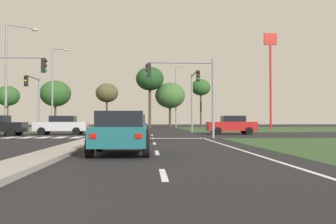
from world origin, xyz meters
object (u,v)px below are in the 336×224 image
car_red_eighth (232,125)px  street_lamp_third (54,85)px  treeline_near (8,96)px  treeline_sixth (201,88)px  traffic_signal_far_right (194,90)px  fastfood_pole_sign (270,60)px  treeline_third (107,93)px  traffic_signal_far_left (34,93)px  car_blue_fourth (132,127)px  car_silver_sixth (62,125)px  street_lamp_second (9,72)px  car_navy_fifth (108,123)px  traffic_signal_near_left (8,80)px  car_maroon_seventh (113,123)px  treeline_second (55,94)px  car_teal_second (121,132)px  pedestrian_at_median (116,120)px  treeline_fifth (170,96)px  traffic_signal_near_right (188,83)px  treeline_fourth (150,79)px  street_lamp_fourth (177,94)px

car_red_eighth → street_lamp_third: 23.11m
treeline_near → treeline_sixth: size_ratio=0.80×
traffic_signal_far_right → fastfood_pole_sign: 21.63m
treeline_third → treeline_near: bearing=177.5°
traffic_signal_far_left → traffic_signal_far_right: bearing=-0.9°
car_blue_fourth → car_silver_sixth: bearing=122.4°
street_lamp_third → treeline_sixth: 30.13m
street_lamp_third → street_lamp_second: bearing=-89.8°
car_navy_fifth → street_lamp_second: street_lamp_second is taller
traffic_signal_near_left → treeline_third: bearing=86.0°
car_silver_sixth → car_maroon_seventh: car_silver_sixth is taller
street_lamp_third → treeline_second: street_lamp_third is taller
car_teal_second → treeline_second: size_ratio=0.52×
fastfood_pole_sign → treeline_sixth: fastfood_pole_sign is taller
street_lamp_second → pedestrian_at_median: (7.58, 12.03, -3.74)m
treeline_fifth → traffic_signal_near_right: bearing=-91.5°
street_lamp_second → treeline_second: (-4.80, 37.16, 0.80)m
car_blue_fourth → treeline_fifth: (4.75, 43.82, 4.69)m
pedestrian_at_median → treeline_fifth: 25.22m
traffic_signal_far_left → treeline_third: 26.90m
car_blue_fourth → traffic_signal_far_right: size_ratio=0.76×
car_teal_second → street_lamp_second: size_ratio=0.47×
traffic_signal_near_left → traffic_signal_far_right: 17.77m
street_lamp_second → treeline_near: size_ratio=1.31×
traffic_signal_near_right → treeline_fifth: (1.07, 41.22, 1.76)m
treeline_fourth → treeline_sixth: bearing=19.9°
traffic_signal_far_left → treeline_third: bearing=81.1°
traffic_signal_near_left → treeline_fifth: 43.28m
traffic_signal_near_left → street_lamp_second: size_ratio=0.63×
traffic_signal_far_right → car_teal_second: bearing=-102.5°
treeline_fifth → treeline_sixth: size_ratio=0.90×
car_teal_second → car_maroon_seventh: size_ratio=0.98×
car_red_eighth → treeline_second: 42.44m
treeline_near → traffic_signal_near_left: bearing=-71.1°
car_maroon_seventh → pedestrian_at_median: bearing=96.0°
treeline_second → car_teal_second: bearing=-75.0°
car_red_eighth → treeline_fifth: bearing=5.8°
treeline_second → pedestrian_at_median: bearing=-63.8°
car_maroon_seventh → treeline_sixth: treeline_sixth is taller
traffic_signal_near_right → car_blue_fourth: bearing=-144.8°
pedestrian_at_median → car_silver_sixth: bearing=-159.9°
street_lamp_fourth → car_navy_fifth: bearing=-125.2°
car_maroon_seventh → street_lamp_fourth: street_lamp_fourth is taller
car_teal_second → traffic_signal_far_left: traffic_signal_far_left is taller
traffic_signal_far_left → traffic_signal_far_right: 15.21m
traffic_signal_near_left → treeline_third: 38.18m
car_red_eighth → traffic_signal_near_left: traffic_signal_near_left is taller
traffic_signal_far_right → street_lamp_fourth: size_ratio=0.55×
street_lamp_fourth → treeline_third: 12.64m
car_silver_sixth → treeline_fourth: bearing=-13.3°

